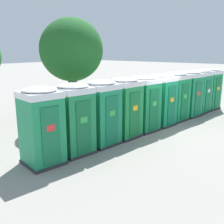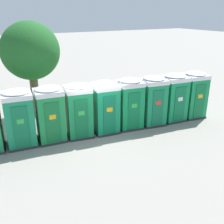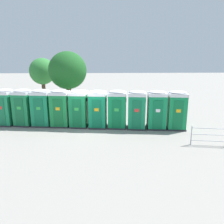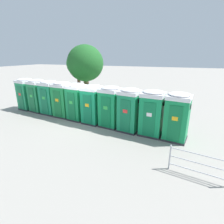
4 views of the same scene
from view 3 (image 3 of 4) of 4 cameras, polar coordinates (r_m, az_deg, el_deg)
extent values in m
plane|color=gray|center=(15.01, -6.16, -3.95)|extent=(120.00, 120.00, 0.00)
cube|color=#2D2D33|center=(17.18, -25.69, -2.82)|extent=(1.35, 1.37, 0.10)
cube|color=#1C8C55|center=(16.92, -26.07, 0.76)|extent=(1.28, 1.31, 2.10)
cube|color=#166D42|center=(16.47, -27.13, 0.05)|extent=(0.61, 0.13, 1.85)
cube|color=red|center=(16.40, -27.27, 0.97)|extent=(0.28, 0.05, 0.20)
cube|color=black|center=(16.49, -24.67, 3.21)|extent=(0.08, 0.36, 0.20)
cube|color=white|center=(16.73, -26.48, 4.60)|extent=(1.32, 1.34, 0.20)
ellipsoid|color=white|center=(16.71, -26.54, 5.11)|extent=(1.26, 1.28, 0.18)
cube|color=#2D2D33|center=(16.59, -21.74, -2.98)|extent=(1.34, 1.37, 0.10)
cube|color=#1A8249|center=(16.33, -22.08, 0.73)|extent=(1.27, 1.30, 2.10)
cube|color=#146538|center=(15.85, -23.06, -0.01)|extent=(0.60, 0.13, 1.85)
cube|color=green|center=(15.78, -23.18, 0.95)|extent=(0.28, 0.05, 0.20)
cube|color=black|center=(15.93, -20.54, 3.26)|extent=(0.08, 0.36, 0.20)
cube|color=white|center=(16.13, -22.44, 4.71)|extent=(1.31, 1.34, 0.20)
ellipsoid|color=white|center=(16.11, -22.49, 5.24)|extent=(1.25, 1.28, 0.18)
cube|color=#2D2D33|center=(16.06, -17.57, -3.17)|extent=(1.34, 1.32, 0.10)
cube|color=#178A56|center=(15.79, -17.85, 0.66)|extent=(1.28, 1.25, 2.10)
cube|color=#116B43|center=(15.28, -18.61, -0.11)|extent=(0.64, 0.10, 1.85)
cube|color=green|center=(15.20, -18.71, 0.88)|extent=(0.28, 0.04, 0.20)
cube|color=black|center=(15.44, -15.98, 3.30)|extent=(0.06, 0.36, 0.20)
cube|color=white|center=(15.58, -18.16, 4.78)|extent=(1.32, 1.29, 0.20)
ellipsoid|color=white|center=(15.56, -18.20, 5.33)|extent=(1.26, 1.23, 0.18)
cube|color=#2D2D33|center=(15.62, -13.13, -3.35)|extent=(1.32, 1.30, 0.10)
cube|color=#198A43|center=(15.34, -13.35, 0.59)|extent=(1.25, 1.24, 2.10)
cube|color=#146C34|center=(14.81, -13.94, -0.21)|extent=(0.64, 0.09, 1.85)
cube|color=yellow|center=(14.73, -14.02, 0.81)|extent=(0.28, 0.03, 0.20)
cube|color=black|center=(15.04, -11.34, 3.30)|extent=(0.06, 0.36, 0.20)
cube|color=white|center=(15.13, -13.59, 4.83)|extent=(1.29, 1.28, 0.20)
ellipsoid|color=white|center=(15.11, -13.62, 5.39)|extent=(1.23, 1.21, 0.18)
cube|color=#2D2D33|center=(15.25, -8.48, -3.54)|extent=(1.33, 1.36, 0.10)
cube|color=#148648|center=(14.97, -8.63, 0.48)|extent=(1.26, 1.29, 2.10)
cube|color=#106838|center=(14.44, -9.20, -0.33)|extent=(0.60, 0.12, 1.85)
cube|color=green|center=(14.36, -9.26, 0.72)|extent=(0.28, 0.05, 0.20)
cube|color=black|center=(14.69, -6.60, 3.23)|extent=(0.08, 0.36, 0.20)
cube|color=white|center=(14.75, -8.79, 4.84)|extent=(1.30, 1.33, 0.20)
ellipsoid|color=white|center=(14.73, -8.81, 5.41)|extent=(1.24, 1.27, 0.18)
cube|color=#2D2D33|center=(14.98, -3.65, -3.74)|extent=(1.29, 1.33, 0.10)
cube|color=#118C56|center=(14.69, -3.71, 0.36)|extent=(1.23, 1.26, 2.10)
cube|color=#0D6D43|center=(14.14, -4.03, -0.48)|extent=(0.61, 0.10, 1.85)
cube|color=yellow|center=(14.06, -4.06, 0.59)|extent=(0.28, 0.04, 0.20)
cube|color=black|center=(14.47, -1.54, 3.16)|extent=(0.07, 0.36, 0.20)
cube|color=white|center=(14.47, -3.78, 4.80)|extent=(1.27, 1.30, 0.20)
ellipsoid|color=white|center=(14.45, -3.79, 5.38)|extent=(1.21, 1.24, 0.18)
cube|color=#2D2D33|center=(14.91, 1.36, -3.80)|extent=(1.36, 1.36, 0.10)
cube|color=#108D4C|center=(14.62, 1.38, 0.32)|extent=(1.29, 1.29, 2.10)
cube|color=#0D6E3B|center=(14.07, 1.20, -0.53)|extent=(0.63, 0.12, 1.85)
cube|color=green|center=(13.99, 1.20, 0.55)|extent=(0.28, 0.05, 0.20)
cube|color=black|center=(14.43, 3.71, 3.11)|extent=(0.08, 0.36, 0.20)
cube|color=white|center=(14.39, 1.41, 4.78)|extent=(1.33, 1.33, 0.20)
ellipsoid|color=white|center=(14.37, 1.41, 5.37)|extent=(1.27, 1.27, 0.18)
cube|color=#2D2D33|center=(14.84, 6.38, -3.97)|extent=(1.34, 1.37, 0.10)
cube|color=#168B55|center=(14.55, 6.49, 0.17)|extent=(1.28, 1.30, 2.10)
cube|color=#116C42|center=(14.00, 6.46, -0.69)|extent=(0.60, 0.13, 1.85)
cube|color=red|center=(13.91, 6.49, 0.39)|extent=(0.28, 0.05, 0.20)
cube|color=black|center=(14.40, 8.82, 2.95)|extent=(0.08, 0.36, 0.20)
cube|color=white|center=(14.32, 6.62, 4.65)|extent=(1.31, 1.34, 0.20)
ellipsoid|color=white|center=(14.30, 6.63, 5.24)|extent=(1.25, 1.28, 0.18)
cube|color=#2D2D33|center=(15.01, 11.36, -3.96)|extent=(1.34, 1.32, 0.10)
cube|color=#128E51|center=(14.72, 11.56, 0.13)|extent=(1.28, 1.26, 2.10)
cube|color=#0E6E3F|center=(14.17, 11.86, -0.72)|extent=(0.64, 0.10, 1.85)
cube|color=white|center=(14.09, 11.92, 0.35)|extent=(0.28, 0.04, 0.20)
cube|color=black|center=(14.66, 14.00, 2.89)|extent=(0.06, 0.36, 0.20)
cube|color=white|center=(14.50, 11.78, 4.56)|extent=(1.32, 1.29, 0.20)
ellipsoid|color=white|center=(14.47, 11.80, 5.14)|extent=(1.25, 1.23, 0.18)
cube|color=#2D2D33|center=(15.23, 16.24, -3.98)|extent=(1.34, 1.36, 0.10)
cube|color=#138A4A|center=(14.95, 16.51, 0.05)|extent=(1.28, 1.29, 2.10)
cube|color=#0F6C3A|center=(14.40, 16.90, -0.79)|extent=(0.62, 0.12, 1.85)
cube|color=yellow|center=(14.32, 16.99, 0.26)|extent=(0.28, 0.05, 0.20)
cube|color=black|center=(14.92, 18.87, 2.74)|extent=(0.08, 0.36, 0.20)
cube|color=white|center=(14.73, 16.81, 4.40)|extent=(1.32, 1.33, 0.20)
ellipsoid|color=white|center=(14.71, 16.85, 4.98)|extent=(1.25, 1.27, 0.18)
cylinder|color=brown|center=(18.40, -11.18, 3.65)|extent=(0.44, 0.44, 2.82)
ellipsoid|color=#1E5B23|center=(18.16, -11.51, 10.61)|extent=(3.02, 3.02, 3.00)
cylinder|color=#4C3826|center=(22.49, -17.34, 4.91)|extent=(0.35, 0.35, 2.69)
ellipsoid|color=#337F38|center=(22.29, -17.71, 10.09)|extent=(2.45, 2.45, 2.51)
cylinder|color=#B7B7BC|center=(12.55, 20.01, -5.76)|extent=(0.06, 0.06, 1.05)
cylinder|color=#B7B7BC|center=(12.70, 24.56, -3.94)|extent=(1.98, 0.36, 0.04)
cylinder|color=#B7B7BC|center=(12.80, 24.41, -5.44)|extent=(1.98, 0.36, 0.04)
cylinder|color=#B7B7BC|center=(12.91, 24.26, -6.91)|extent=(1.98, 0.36, 0.04)
camera|label=1|loc=(14.40, -56.84, 4.10)|focal=42.00mm
camera|label=2|loc=(6.96, -61.24, 15.71)|focal=42.00mm
camera|label=4|loc=(6.65, 44.16, 7.98)|focal=28.00mm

